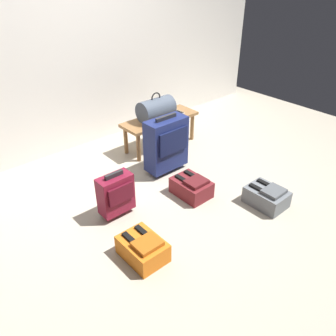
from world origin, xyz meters
name	(u,v)px	position (x,y,z in m)	size (l,w,h in m)	color
ground_plane	(166,194)	(0.00, 0.00, 0.00)	(6.60, 6.60, 0.00)	#B2A893
back_wall	(72,29)	(0.00, 1.60, 1.40)	(6.00, 0.10, 2.80)	silver
bench	(160,122)	(0.64, 0.86, 0.33)	(1.00, 0.36, 0.39)	olive
duffel_bag_slate	(156,109)	(0.58, 0.86, 0.52)	(0.44, 0.26, 0.34)	#475160
cell_phone	(179,112)	(0.94, 0.84, 0.39)	(0.07, 0.14, 0.01)	silver
suitcase_upright_navy	(166,144)	(0.31, 0.35, 0.34)	(0.47, 0.24, 0.67)	navy
suitcase_small_burgundy	(116,194)	(-0.56, 0.06, 0.24)	(0.32, 0.18, 0.46)	maroon
backpack_maroon	(192,187)	(0.19, -0.17, 0.09)	(0.28, 0.38, 0.21)	maroon
backpack_orange	(143,248)	(-0.71, -0.53, 0.09)	(0.28, 0.38, 0.21)	orange
backpack_grey	(267,197)	(0.63, -0.77, 0.09)	(0.28, 0.38, 0.21)	slate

